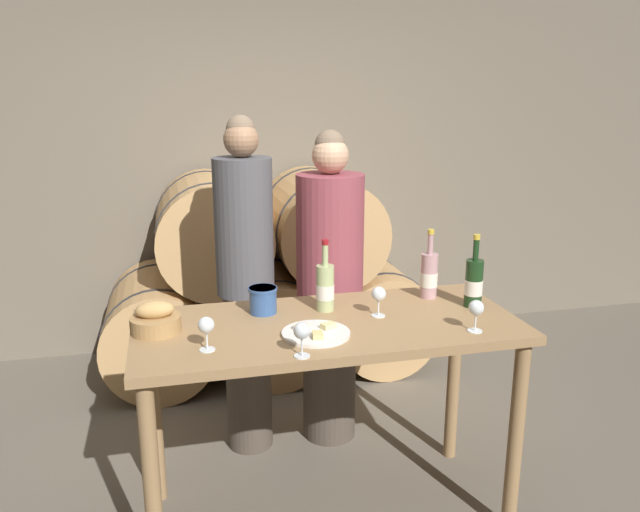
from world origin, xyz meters
TOP-DOWN VIEW (x-y plane):
  - ground_plane at (0.00, 0.00)m, footprint 10.00×10.00m
  - stone_wall_back at (0.00, 2.20)m, footprint 10.00×0.12m
  - barrel_stack at (0.00, 1.63)m, footprint 2.18×0.91m
  - tasting_table at (0.00, 0.00)m, footprint 1.61×0.72m
  - person_left at (-0.26, 0.66)m, footprint 0.29×0.29m
  - person_right at (0.18, 0.66)m, footprint 0.35×0.35m
  - wine_bottle_red at (0.68, 0.04)m, footprint 0.08×0.08m
  - wine_bottle_white at (0.02, 0.15)m, footprint 0.08×0.08m
  - wine_bottle_rose at (0.54, 0.20)m, footprint 0.08×0.08m
  - blue_crock at (-0.25, 0.18)m, footprint 0.13×0.13m
  - bread_basket at (-0.70, 0.06)m, footprint 0.20×0.20m
  - cheese_plate at (-0.08, -0.13)m, footprint 0.27×0.27m
  - wine_glass_far_left at (-0.51, -0.18)m, footprint 0.06×0.06m
  - wine_glass_left at (-0.18, -0.31)m, footprint 0.06×0.06m
  - wine_glass_center at (0.23, 0.02)m, footprint 0.06×0.06m
  - wine_glass_right at (0.55, -0.24)m, footprint 0.06×0.06m

SIDE VIEW (x-z plane):
  - ground_plane at x=0.00m, z-range 0.00..0.00m
  - barrel_stack at x=0.00m, z-range -0.07..1.28m
  - tasting_table at x=0.00m, z-range 0.33..1.26m
  - person_right at x=0.18m, z-range 0.01..1.69m
  - person_left at x=-0.26m, z-range 0.03..1.79m
  - cheese_plate at x=-0.08m, z-range 0.92..0.96m
  - bread_basket at x=-0.70m, z-range 0.91..1.04m
  - blue_crock at x=-0.25m, z-range 0.93..1.05m
  - wine_glass_far_left at x=-0.51m, z-range 0.96..1.09m
  - wine_glass_left at x=-0.18m, z-range 0.96..1.09m
  - wine_glass_center at x=0.23m, z-range 0.96..1.09m
  - wine_glass_right at x=0.55m, z-range 0.96..1.09m
  - wine_bottle_white at x=0.02m, z-range 0.87..1.19m
  - wine_bottle_rose at x=0.54m, z-range 0.87..1.20m
  - wine_bottle_red at x=0.68m, z-range 0.87..1.21m
  - stone_wall_back at x=0.00m, z-range 0.00..3.20m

